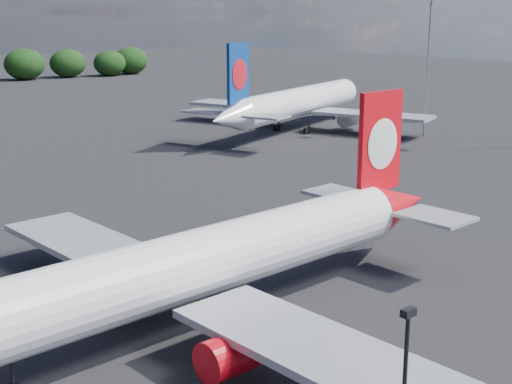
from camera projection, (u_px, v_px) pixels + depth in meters
qantas_airliner at (224, 258)px, 45.62m from camera, size 41.85×39.77×13.67m
china_southern_airliner at (295, 104)px, 118.06m from camera, size 45.32×43.54×15.20m
floodlight_mast_near at (429, 47)px, 111.71m from camera, size 1.60×1.60×21.56m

